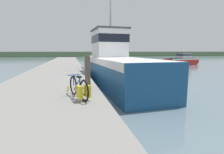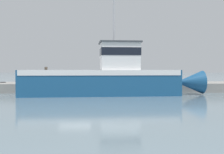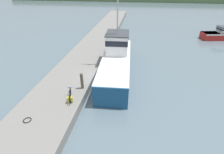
{
  "view_description": "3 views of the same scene",
  "coord_description": "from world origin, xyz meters",
  "px_view_note": "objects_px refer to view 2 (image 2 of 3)",
  "views": [
    {
      "loc": [
        -2.22,
        -10.34,
        2.4
      ],
      "look_at": [
        -0.26,
        -1.95,
        1.13
      ],
      "focal_mm": 28.0,
      "sensor_mm": 36.0,
      "label": 1
    },
    {
      "loc": [
        22.57,
        1.92,
        1.99
      ],
      "look_at": [
        -0.11,
        2.97,
        1.39
      ],
      "focal_mm": 45.0,
      "sensor_mm": 36.0,
      "label": 2
    },
    {
      "loc": [
        3.01,
        -14.97,
        9.2
      ],
      "look_at": [
        0.96,
        -1.65,
        1.58
      ],
      "focal_mm": 28.0,
      "sensor_mm": 36.0,
      "label": 3
    }
  ],
  "objects_px": {
    "fishing_boat_main": "(110,76)",
    "bicycle_touring": "(26,79)",
    "water_bottle_by_bike": "(42,82)",
    "mooring_post": "(46,75)"
  },
  "relations": [
    {
      "from": "fishing_boat_main",
      "to": "bicycle_touring",
      "type": "distance_m",
      "value": 7.7
    },
    {
      "from": "water_bottle_by_bike",
      "to": "bicycle_touring",
      "type": "bearing_deg",
      "value": -71.37
    },
    {
      "from": "mooring_post",
      "to": "water_bottle_by_bike",
      "type": "xyz_separation_m",
      "value": [
        -0.86,
        -0.56,
        -0.62
      ]
    },
    {
      "from": "water_bottle_by_bike",
      "to": "fishing_boat_main",
      "type": "bearing_deg",
      "value": 61.66
    },
    {
      "from": "bicycle_touring",
      "to": "water_bottle_by_bike",
      "type": "distance_m",
      "value": 1.35
    },
    {
      "from": "fishing_boat_main",
      "to": "mooring_post",
      "type": "bearing_deg",
      "value": -116.59
    },
    {
      "from": "bicycle_touring",
      "to": "water_bottle_by_bike",
      "type": "bearing_deg",
      "value": 90.43
    },
    {
      "from": "mooring_post",
      "to": "water_bottle_by_bike",
      "type": "relative_size",
      "value": 7.22
    },
    {
      "from": "bicycle_touring",
      "to": "mooring_post",
      "type": "xyz_separation_m",
      "value": [
        0.43,
        1.81,
        0.36
      ]
    },
    {
      "from": "fishing_boat_main",
      "to": "mooring_post",
      "type": "relative_size",
      "value": 9.95
    }
  ]
}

